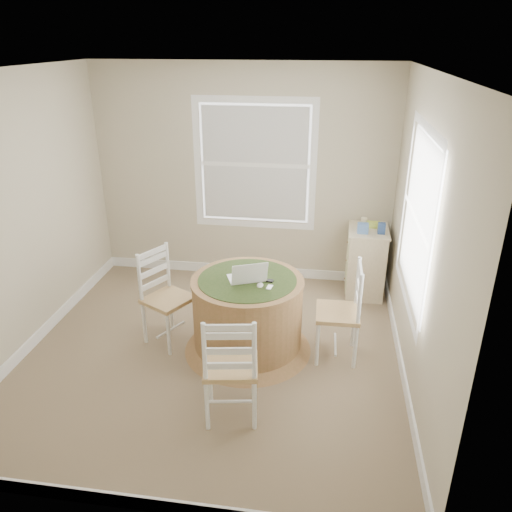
# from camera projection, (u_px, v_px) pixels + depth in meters

# --- Properties ---
(room) EXTENTS (3.64, 3.64, 2.64)m
(room) POSITION_uv_depth(u_px,v_px,m) (230.00, 223.00, 4.48)
(room) COLOR #846B53
(room) RESTS_ON ground
(round_table) EXTENTS (1.24, 1.24, 0.77)m
(round_table) POSITION_uv_depth(u_px,v_px,m) (248.00, 312.00, 4.79)
(round_table) COLOR #A07048
(round_table) RESTS_ON ground
(chair_left) EXTENTS (0.55, 0.56, 0.95)m
(chair_left) POSITION_uv_depth(u_px,v_px,m) (168.00, 299.00, 4.90)
(chair_left) COLOR white
(chair_left) RESTS_ON ground
(chair_near) EXTENTS (0.48, 0.46, 0.95)m
(chair_near) POSITION_uv_depth(u_px,v_px,m) (231.00, 365.00, 3.91)
(chair_near) COLOR white
(chair_near) RESTS_ON ground
(chair_right) EXTENTS (0.41, 0.43, 0.95)m
(chair_right) POSITION_uv_depth(u_px,v_px,m) (338.00, 312.00, 4.66)
(chair_right) COLOR white
(chair_right) RESTS_ON ground
(laptop) EXTENTS (0.42, 0.40, 0.23)m
(laptop) POSITION_uv_depth(u_px,v_px,m) (247.00, 277.00, 4.62)
(laptop) COLOR white
(laptop) RESTS_ON round_table
(mouse) EXTENTS (0.08, 0.10, 0.03)m
(mouse) POSITION_uv_depth(u_px,v_px,m) (260.00, 285.00, 4.52)
(mouse) COLOR white
(mouse) RESTS_ON round_table
(phone) EXTENTS (0.06, 0.10, 0.02)m
(phone) POSITION_uv_depth(u_px,v_px,m) (269.00, 288.00, 4.50)
(phone) COLOR #B7BABF
(phone) RESTS_ON round_table
(keys) EXTENTS (0.07, 0.06, 0.02)m
(keys) POSITION_uv_depth(u_px,v_px,m) (270.00, 281.00, 4.60)
(keys) COLOR black
(keys) RESTS_ON round_table
(corner_chest) EXTENTS (0.47, 0.62, 0.81)m
(corner_chest) POSITION_uv_depth(u_px,v_px,m) (366.00, 261.00, 5.88)
(corner_chest) COLOR beige
(corner_chest) RESTS_ON ground
(tissue_box) EXTENTS (0.12, 0.12, 0.10)m
(tissue_box) POSITION_uv_depth(u_px,v_px,m) (362.00, 228.00, 5.59)
(tissue_box) COLOR #547EC1
(tissue_box) RESTS_ON corner_chest
(box_yellow) EXTENTS (0.15, 0.10, 0.06)m
(box_yellow) POSITION_uv_depth(u_px,v_px,m) (374.00, 225.00, 5.76)
(box_yellow) COLOR #CFE851
(box_yellow) RESTS_ON corner_chest
(box_blue) EXTENTS (0.08, 0.08, 0.12)m
(box_blue) POSITION_uv_depth(u_px,v_px,m) (382.00, 229.00, 5.56)
(box_blue) COLOR #2E4D8C
(box_blue) RESTS_ON corner_chest
(cup_cream) EXTENTS (0.07, 0.07, 0.09)m
(cup_cream) POSITION_uv_depth(u_px,v_px,m) (364.00, 221.00, 5.82)
(cup_cream) COLOR beige
(cup_cream) RESTS_ON corner_chest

